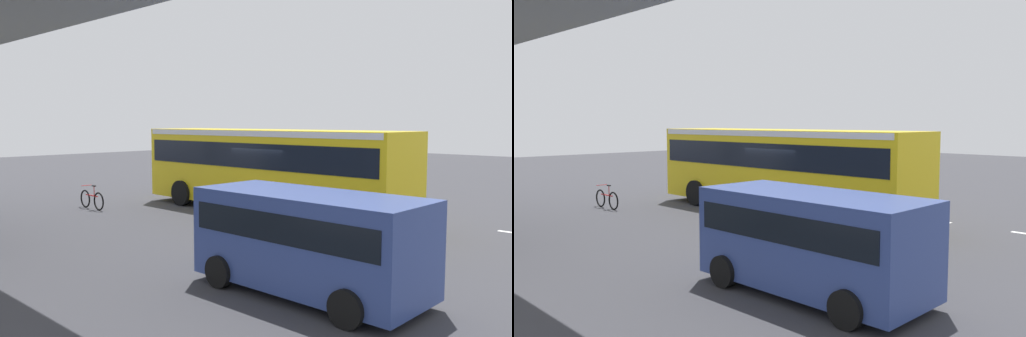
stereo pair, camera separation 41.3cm
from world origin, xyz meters
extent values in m
plane|color=#38383D|center=(0.00, 0.00, 0.00)|extent=(80.00, 80.00, 0.00)
cube|color=yellow|center=(0.58, -0.22, 1.72)|extent=(11.50, 2.55, 2.86)
cube|color=black|center=(0.58, -0.22, 2.23)|extent=(11.04, 2.59, 0.90)
cube|color=white|center=(0.58, -0.22, 3.03)|extent=(11.27, 2.58, 0.20)
cube|color=black|center=(6.35, -0.22, 2.06)|extent=(0.04, 2.24, 1.20)
cylinder|color=black|center=(4.26, 1.06, 0.52)|extent=(1.04, 0.30, 1.04)
cylinder|color=black|center=(4.26, -1.49, 0.52)|extent=(1.04, 0.30, 1.04)
cylinder|color=black|center=(-3.10, 1.06, 0.52)|extent=(1.04, 0.30, 1.04)
cylinder|color=black|center=(-3.10, -1.49, 0.52)|extent=(1.04, 0.30, 1.04)
cube|color=#33478C|center=(-6.42, 6.27, 1.12)|extent=(4.80, 1.95, 1.86)
cube|color=black|center=(-6.42, 6.27, 1.48)|extent=(4.42, 1.98, 0.56)
cylinder|color=black|center=(-4.84, 7.24, 0.34)|extent=(0.68, 0.22, 0.68)
cylinder|color=black|center=(-4.84, 5.29, 0.34)|extent=(0.68, 0.22, 0.68)
cylinder|color=black|center=(-8.00, 7.24, 0.34)|extent=(0.68, 0.22, 0.68)
cylinder|color=black|center=(-8.00, 5.29, 0.34)|extent=(0.68, 0.22, 0.68)
torus|color=black|center=(6.67, 4.07, 0.36)|extent=(0.72, 0.06, 0.72)
torus|color=black|center=(5.62, 4.07, 0.36)|extent=(0.72, 0.06, 0.72)
cube|color=red|center=(6.14, 4.07, 0.54)|extent=(0.89, 0.04, 0.04)
cylinder|color=red|center=(5.95, 4.07, 0.74)|extent=(0.03, 0.03, 0.40)
cube|color=black|center=(5.95, 4.07, 0.94)|extent=(0.20, 0.08, 0.04)
cylinder|color=red|center=(6.54, 4.07, 0.91)|extent=(0.02, 0.44, 0.02)
cube|color=silver|center=(-4.00, -2.76, 0.00)|extent=(2.00, 0.20, 0.01)
cube|color=silver|center=(0.00, -2.76, 0.00)|extent=(2.00, 0.20, 0.01)
cube|color=silver|center=(4.00, -2.76, 0.00)|extent=(2.00, 0.20, 0.01)
cube|color=silver|center=(8.00, -2.76, 0.00)|extent=(2.00, 0.20, 0.01)
camera|label=1|loc=(-12.80, 14.46, 3.46)|focal=36.87mm
camera|label=2|loc=(-13.10, 14.18, 3.46)|focal=36.87mm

